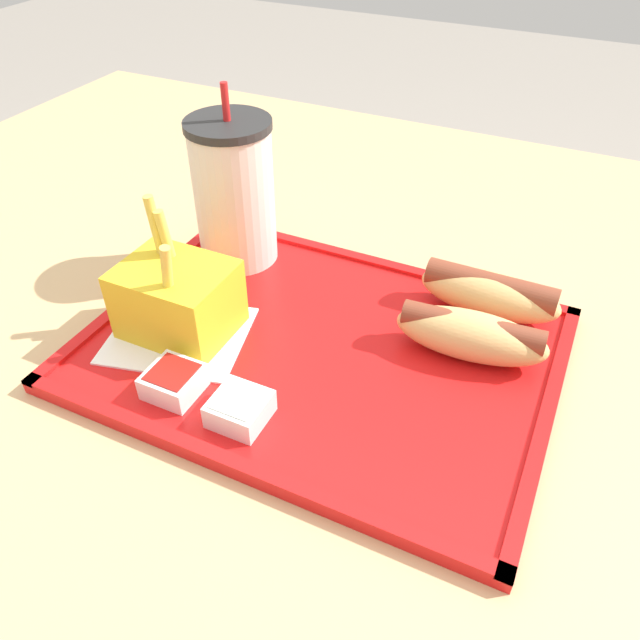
% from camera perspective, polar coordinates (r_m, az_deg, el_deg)
% --- Properties ---
extents(dining_table, '(1.45, 1.07, 0.70)m').
position_cam_1_polar(dining_table, '(0.85, 2.61, -20.56)').
color(dining_table, tan).
rests_on(dining_table, ground_plane).
extents(food_tray, '(0.41, 0.30, 0.01)m').
position_cam_1_polar(food_tray, '(0.56, 0.00, -2.74)').
color(food_tray, red).
rests_on(food_tray, dining_table).
extents(paper_napkin, '(0.14, 0.13, 0.00)m').
position_cam_1_polar(paper_napkin, '(0.58, -12.78, -1.36)').
color(paper_napkin, white).
rests_on(paper_napkin, food_tray).
extents(soda_cup, '(0.08, 0.08, 0.18)m').
position_cam_1_polar(soda_cup, '(0.64, -7.86, 11.48)').
color(soda_cup, silver).
rests_on(soda_cup, food_tray).
extents(hot_dog_far, '(0.13, 0.05, 0.04)m').
position_cam_1_polar(hot_dog_far, '(0.60, 15.24, 2.46)').
color(hot_dog_far, tan).
rests_on(hot_dog_far, food_tray).
extents(hot_dog_near, '(0.13, 0.06, 0.04)m').
position_cam_1_polar(hot_dog_near, '(0.55, 13.64, -1.25)').
color(hot_dog_near, tan).
rests_on(hot_dog_near, food_tray).
extents(fries_carton, '(0.10, 0.08, 0.12)m').
position_cam_1_polar(fries_carton, '(0.57, -12.89, 1.91)').
color(fries_carton, gold).
rests_on(fries_carton, food_tray).
extents(sauce_cup_mayo, '(0.04, 0.04, 0.02)m').
position_cam_1_polar(sauce_cup_mayo, '(0.49, -7.34, -8.00)').
color(sauce_cup_mayo, silver).
rests_on(sauce_cup_mayo, food_tray).
extents(sauce_cup_ketchup, '(0.04, 0.04, 0.02)m').
position_cam_1_polar(sauce_cup_ketchup, '(0.52, -13.21, -5.43)').
color(sauce_cup_ketchup, silver).
rests_on(sauce_cup_ketchup, food_tray).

